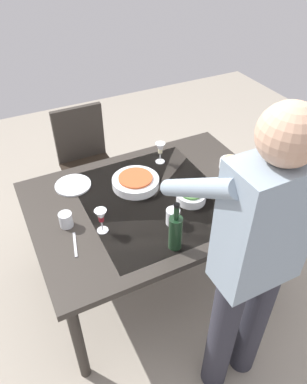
{
  "coord_description": "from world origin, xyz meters",
  "views": [
    {
      "loc": [
        0.77,
        1.54,
        2.17
      ],
      "look_at": [
        0.0,
        0.0,
        0.78
      ],
      "focal_mm": 34.21,
      "sensor_mm": 36.0,
      "label": 1
    }
  ],
  "objects_px": {
    "dinner_plate_far": "(73,185)",
    "person_server": "(253,258)",
    "dinner_plate_near": "(253,196)",
    "water_cup_near_left": "(172,217)",
    "wine_glass_left": "(160,149)",
    "water_cup_far_left": "(238,218)",
    "wine_bottle": "(175,232)",
    "dining_table": "(154,206)",
    "side_bowl_salad": "(191,196)",
    "wine_glass_right": "(101,217)",
    "serving_bowl_pasta": "(136,181)",
    "side_bowl_bread": "(231,163)",
    "chair_near": "(85,157)",
    "water_cup_near_right": "(66,220)"
  },
  "relations": [
    {
      "from": "dinner_plate_far",
      "to": "person_server",
      "type": "bearing_deg",
      "value": 112.8
    },
    {
      "from": "dinner_plate_near",
      "to": "water_cup_near_left",
      "type": "bearing_deg",
      "value": -1.72
    },
    {
      "from": "wine_glass_left",
      "to": "water_cup_far_left",
      "type": "height_order",
      "value": "wine_glass_left"
    },
    {
      "from": "person_server",
      "to": "wine_bottle",
      "type": "bearing_deg",
      "value": -69.16
    },
    {
      "from": "dining_table",
      "to": "side_bowl_salad",
      "type": "height_order",
      "value": "side_bowl_salad"
    },
    {
      "from": "water_cup_near_left",
      "to": "dinner_plate_near",
      "type": "xyz_separation_m",
      "value": [
        -0.56,
        0.02,
        -0.04
      ]
    },
    {
      "from": "side_bowl_salad",
      "to": "dinner_plate_far",
      "type": "relative_size",
      "value": 0.78
    },
    {
      "from": "wine_glass_right",
      "to": "water_cup_far_left",
      "type": "distance_m",
      "value": 0.76
    },
    {
      "from": "water_cup_far_left",
      "to": "serving_bowl_pasta",
      "type": "distance_m",
      "value": 0.69
    },
    {
      "from": "wine_glass_left",
      "to": "side_bowl_bread",
      "type": "xyz_separation_m",
      "value": [
        -0.4,
        0.28,
        -0.07
      ]
    },
    {
      "from": "wine_glass_right",
      "to": "side_bowl_bread",
      "type": "distance_m",
      "value": 1.02
    },
    {
      "from": "dining_table",
      "to": "person_server",
      "type": "bearing_deg",
      "value": 95.34
    },
    {
      "from": "chair_near",
      "to": "serving_bowl_pasta",
      "type": "xyz_separation_m",
      "value": [
        -0.11,
        0.76,
        0.23
      ]
    },
    {
      "from": "wine_glass_left",
      "to": "side_bowl_bread",
      "type": "distance_m",
      "value": 0.49
    },
    {
      "from": "dinner_plate_far",
      "to": "wine_glass_right",
      "type": "bearing_deg",
      "value": 93.52
    },
    {
      "from": "chair_near",
      "to": "side_bowl_bread",
      "type": "distance_m",
      "value": 1.18
    },
    {
      "from": "chair_near",
      "to": "person_server",
      "type": "xyz_separation_m",
      "value": [
        -0.23,
        1.73,
        0.43
      ]
    },
    {
      "from": "water_cup_near_left",
      "to": "water_cup_near_right",
      "type": "xyz_separation_m",
      "value": [
        0.54,
        -0.25,
        -0.01
      ]
    },
    {
      "from": "water_cup_near_left",
      "to": "serving_bowl_pasta",
      "type": "xyz_separation_m",
      "value": [
        0.04,
        -0.41,
        -0.02
      ]
    },
    {
      "from": "water_cup_near_left",
      "to": "dinner_plate_far",
      "type": "relative_size",
      "value": 0.42
    },
    {
      "from": "wine_bottle",
      "to": "water_cup_near_right",
      "type": "relative_size",
      "value": 3.4
    },
    {
      "from": "dining_table",
      "to": "water_cup_near_left",
      "type": "bearing_deg",
      "value": 89.25
    },
    {
      "from": "person_server",
      "to": "serving_bowl_pasta",
      "type": "height_order",
      "value": "person_server"
    },
    {
      "from": "chair_near",
      "to": "water_cup_near_left",
      "type": "relative_size",
      "value": 9.37
    },
    {
      "from": "side_bowl_salad",
      "to": "side_bowl_bread",
      "type": "xyz_separation_m",
      "value": [
        -0.43,
        -0.18,
        0.0
      ]
    },
    {
      "from": "water_cup_near_right",
      "to": "side_bowl_salad",
      "type": "bearing_deg",
      "value": 170.36
    },
    {
      "from": "wine_bottle",
      "to": "wine_glass_left",
      "type": "relative_size",
      "value": 1.96
    },
    {
      "from": "wine_glass_left",
      "to": "water_cup_far_left",
      "type": "bearing_deg",
      "value": 97.53
    },
    {
      "from": "water_cup_near_right",
      "to": "dinner_plate_far",
      "type": "height_order",
      "value": "water_cup_near_right"
    },
    {
      "from": "chair_near",
      "to": "dinner_plate_near",
      "type": "height_order",
      "value": "chair_near"
    },
    {
      "from": "wine_glass_right",
      "to": "dinner_plate_far",
      "type": "distance_m",
      "value": 0.48
    },
    {
      "from": "wine_glass_left",
      "to": "water_cup_near_right",
      "type": "distance_m",
      "value": 0.83
    },
    {
      "from": "chair_near",
      "to": "wine_glass_left",
      "type": "bearing_deg",
      "value": 122.4
    },
    {
      "from": "chair_near",
      "to": "dinner_plate_near",
      "type": "distance_m",
      "value": 1.4
    },
    {
      "from": "chair_near",
      "to": "water_cup_near_right",
      "type": "height_order",
      "value": "chair_near"
    },
    {
      "from": "wine_bottle",
      "to": "side_bowl_salad",
      "type": "distance_m",
      "value": 0.4
    },
    {
      "from": "wine_glass_right",
      "to": "serving_bowl_pasta",
      "type": "xyz_separation_m",
      "value": [
        -0.33,
        -0.29,
        -0.07
      ]
    },
    {
      "from": "dinner_plate_far",
      "to": "side_bowl_bread",
      "type": "bearing_deg",
      "value": 164.56
    },
    {
      "from": "dining_table",
      "to": "serving_bowl_pasta",
      "type": "height_order",
      "value": "serving_bowl_pasta"
    },
    {
      "from": "wine_glass_left",
      "to": "side_bowl_bread",
      "type": "relative_size",
      "value": 0.94
    },
    {
      "from": "person_server",
      "to": "dinner_plate_near",
      "type": "relative_size",
      "value": 7.34
    },
    {
      "from": "chair_near",
      "to": "water_cup_near_left",
      "type": "height_order",
      "value": "chair_near"
    },
    {
      "from": "water_cup_near_right",
      "to": "side_bowl_salad",
      "type": "distance_m",
      "value": 0.75
    },
    {
      "from": "wine_glass_right",
      "to": "serving_bowl_pasta",
      "type": "distance_m",
      "value": 0.45
    },
    {
      "from": "wine_glass_left",
      "to": "water_cup_far_left",
      "type": "relative_size",
      "value": 1.4
    },
    {
      "from": "dining_table",
      "to": "serving_bowl_pasta",
      "type": "distance_m",
      "value": 0.2
    },
    {
      "from": "side_bowl_salad",
      "to": "dinner_plate_near",
      "type": "relative_size",
      "value": 0.78
    },
    {
      "from": "serving_bowl_pasta",
      "to": "side_bowl_salad",
      "type": "relative_size",
      "value": 1.67
    },
    {
      "from": "wine_glass_right",
      "to": "water_cup_far_left",
      "type": "height_order",
      "value": "wine_glass_right"
    },
    {
      "from": "person_server",
      "to": "dinner_plate_far",
      "type": "height_order",
      "value": "person_server"
    }
  ]
}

